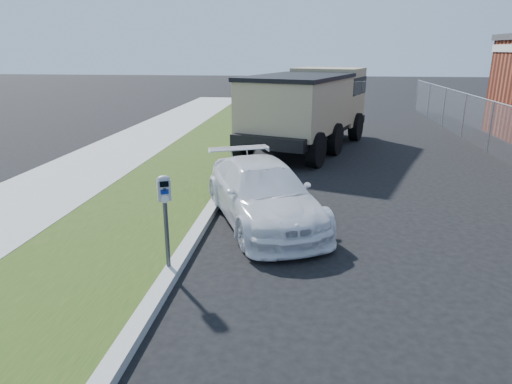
# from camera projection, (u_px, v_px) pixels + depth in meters

# --- Properties ---
(ground) EXTENTS (120.00, 120.00, 0.00)m
(ground) POSITION_uv_depth(u_px,v_px,m) (331.00, 269.00, 7.70)
(ground) COLOR black
(ground) RESTS_ON ground
(streetside) EXTENTS (6.12, 50.00, 0.15)m
(streetside) POSITION_uv_depth(u_px,v_px,m) (76.00, 212.00, 10.19)
(streetside) COLOR gray
(streetside) RESTS_ON ground
(parking_meter) EXTENTS (0.25, 0.21, 1.54)m
(parking_meter) POSITION_uv_depth(u_px,v_px,m) (165.00, 202.00, 7.15)
(parking_meter) COLOR #3F4247
(parking_meter) RESTS_ON ground
(white_wagon) EXTENTS (3.36, 4.74, 1.27)m
(white_wagon) POSITION_uv_depth(u_px,v_px,m) (262.00, 192.00, 9.73)
(white_wagon) COLOR white
(white_wagon) RESTS_ON ground
(dump_truck) EXTENTS (4.90, 7.70, 2.84)m
(dump_truck) POSITION_uv_depth(u_px,v_px,m) (310.00, 104.00, 16.95)
(dump_truck) COLOR black
(dump_truck) RESTS_ON ground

